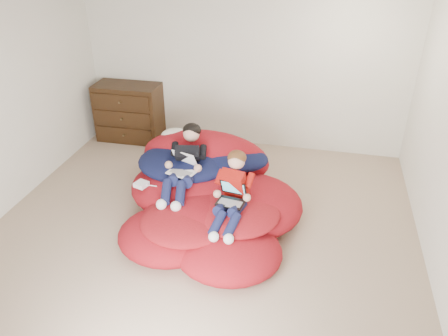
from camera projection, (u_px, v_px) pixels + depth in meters
room_shell at (200, 218)px, 5.05m from camera, size 5.10×5.10×2.77m
dresser at (129, 112)px, 7.17m from camera, size 1.05×0.59×0.94m
beanbag_pile at (207, 196)px, 5.37m from camera, size 2.26×2.40×0.85m
cream_pillow at (176, 139)px, 5.96m from camera, size 0.46×0.29×0.29m
older_boy at (185, 160)px, 5.35m from camera, size 0.38×1.15×0.65m
younger_boy at (232, 189)px, 4.83m from camera, size 0.35×0.93×0.67m
laptop_white at (183, 166)px, 5.28m from camera, size 0.37×0.41×0.22m
laptop_black at (232, 196)px, 4.84m from camera, size 0.33×0.33×0.21m
power_adapter at (141, 184)px, 5.30m from camera, size 0.18×0.18×0.05m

